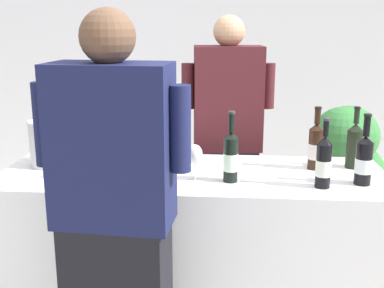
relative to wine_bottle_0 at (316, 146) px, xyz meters
name	(u,v)px	position (x,y,z in m)	size (l,w,h in m)	color
wall_back	(212,47)	(-0.63, 2.49, 0.38)	(8.00, 0.10, 2.80)	white
counter	(193,253)	(-0.63, -0.11, -0.57)	(1.97, 0.70, 0.90)	white
wine_bottle_0	(316,146)	(0.00, 0.00, 0.00)	(0.08, 0.08, 0.33)	black
wine_bottle_1	(364,160)	(0.18, -0.23, 0.00)	(0.08, 0.08, 0.34)	black
wine_bottle_2	(324,162)	(-0.01, -0.29, 0.00)	(0.07, 0.07, 0.33)	black
wine_bottle_3	(231,157)	(-0.44, -0.24, 0.00)	(0.07, 0.07, 0.34)	black
wine_bottle_4	(115,158)	(-0.98, -0.31, 0.00)	(0.08, 0.08, 0.36)	black
wine_bottle_5	(354,144)	(0.21, 0.04, 0.00)	(0.08, 0.08, 0.33)	black
wine_bottle_6	(90,140)	(-1.20, 0.02, 0.01)	(0.08, 0.08, 0.35)	black
wine_glass	(195,156)	(-0.61, -0.25, 0.01)	(0.08, 0.08, 0.18)	silver
ice_bucket	(48,143)	(-1.41, -0.05, 0.00)	(0.20, 0.20, 0.25)	silver
person_server	(227,154)	(-0.46, 0.54, -0.20)	(0.58, 0.28, 1.69)	black
person_guest	(116,236)	(-0.89, -0.74, -0.20)	(0.61, 0.27, 1.70)	black
potted_shrub	(349,160)	(0.42, 0.97, -0.34)	(0.53, 0.55, 1.08)	brown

